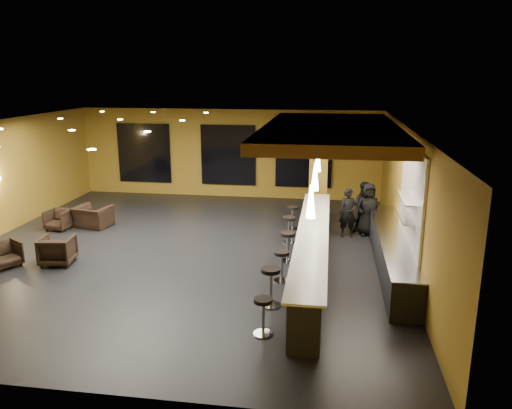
# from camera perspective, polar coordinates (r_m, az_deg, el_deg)

# --- Properties ---
(floor) EXTENTS (12.00, 13.00, 0.10)m
(floor) POSITION_cam_1_polar(r_m,az_deg,el_deg) (14.35, -8.26, -5.42)
(floor) COLOR black
(floor) RESTS_ON ground
(ceiling) EXTENTS (12.00, 13.00, 0.10)m
(ceiling) POSITION_cam_1_polar(r_m,az_deg,el_deg) (13.54, -8.82, 9.02)
(ceiling) COLOR black
(wall_back) EXTENTS (12.00, 0.10, 3.50)m
(wall_back) POSITION_cam_1_polar(r_m,az_deg,el_deg) (20.07, -3.13, 5.85)
(wall_back) COLOR olive
(wall_back) RESTS_ON floor
(wall_front) EXTENTS (12.00, 0.10, 3.50)m
(wall_front) POSITION_cam_1_polar(r_m,az_deg,el_deg) (8.11, -22.11, -9.08)
(wall_front) COLOR olive
(wall_front) RESTS_ON floor
(wall_right) EXTENTS (0.10, 13.00, 3.50)m
(wall_right) POSITION_cam_1_polar(r_m,az_deg,el_deg) (13.41, 17.05, 0.66)
(wall_right) COLOR olive
(wall_right) RESTS_ON floor
(wood_soffit) EXTENTS (3.60, 8.00, 0.28)m
(wood_soffit) POSITION_cam_1_polar(r_m,az_deg,el_deg) (13.96, 8.55, 8.42)
(wood_soffit) COLOR #9E662E
(wood_soffit) RESTS_ON ceiling
(window_left) EXTENTS (2.20, 0.06, 2.40)m
(window_left) POSITION_cam_1_polar(r_m,az_deg,el_deg) (20.96, -12.66, 5.76)
(window_left) COLOR black
(window_left) RESTS_ON wall_back
(window_center) EXTENTS (2.20, 0.06, 2.40)m
(window_center) POSITION_cam_1_polar(r_m,az_deg,el_deg) (19.98, -3.19, 5.66)
(window_center) COLOR black
(window_center) RESTS_ON wall_back
(window_right) EXTENTS (2.20, 0.06, 2.40)m
(window_right) POSITION_cam_1_polar(r_m,az_deg,el_deg) (19.60, 5.47, 5.44)
(window_right) COLOR black
(window_right) RESTS_ON wall_back
(tile_backsplash) EXTENTS (0.06, 3.20, 2.40)m
(tile_backsplash) POSITION_cam_1_polar(r_m,az_deg,el_deg) (12.38, 17.38, 0.68)
(tile_backsplash) COLOR white
(tile_backsplash) RESTS_ON wall_right
(bar_counter) EXTENTS (0.60, 8.00, 1.00)m
(bar_counter) POSITION_cam_1_polar(r_m,az_deg,el_deg) (12.66, 6.43, -5.51)
(bar_counter) COLOR black
(bar_counter) RESTS_ON floor
(bar_top) EXTENTS (0.78, 8.10, 0.05)m
(bar_top) POSITION_cam_1_polar(r_m,az_deg,el_deg) (12.49, 6.50, -3.25)
(bar_top) COLOR white
(bar_top) RESTS_ON bar_counter
(prep_counter) EXTENTS (0.70, 6.00, 0.86)m
(prep_counter) POSITION_cam_1_polar(r_m,az_deg,el_deg) (13.26, 15.21, -5.33)
(prep_counter) COLOR black
(prep_counter) RESTS_ON floor
(prep_top) EXTENTS (0.72, 6.00, 0.03)m
(prep_top) POSITION_cam_1_polar(r_m,az_deg,el_deg) (13.11, 15.35, -3.47)
(prep_top) COLOR silver
(prep_top) RESTS_ON prep_counter
(wall_shelf_lower) EXTENTS (0.30, 1.50, 0.03)m
(wall_shelf_lower) POSITION_cam_1_polar(r_m,az_deg,el_deg) (12.27, 16.73, -1.33)
(wall_shelf_lower) COLOR silver
(wall_shelf_lower) RESTS_ON wall_right
(wall_shelf_upper) EXTENTS (0.30, 1.50, 0.03)m
(wall_shelf_upper) POSITION_cam_1_polar(r_m,az_deg,el_deg) (12.15, 16.88, 0.70)
(wall_shelf_upper) COLOR silver
(wall_shelf_upper) RESTS_ON wall_right
(column) EXTENTS (0.60, 0.60, 3.50)m
(column) POSITION_cam_1_polar(r_m,az_deg,el_deg) (16.77, 7.17, 3.97)
(column) COLOR olive
(column) RESTS_ON floor
(pendant_0) EXTENTS (0.20, 0.20, 0.70)m
(pendant_0) POSITION_cam_1_polar(r_m,az_deg,el_deg) (10.20, 6.30, 0.36)
(pendant_0) COLOR white
(pendant_0) RESTS_ON wood_soffit
(pendant_1) EXTENTS (0.20, 0.20, 0.70)m
(pendant_1) POSITION_cam_1_polar(r_m,az_deg,el_deg) (12.64, 6.76, 3.17)
(pendant_1) COLOR white
(pendant_1) RESTS_ON wood_soffit
(pendant_2) EXTENTS (0.20, 0.20, 0.70)m
(pendant_2) POSITION_cam_1_polar(r_m,az_deg,el_deg) (15.09, 7.08, 5.07)
(pendant_2) COLOR white
(pendant_2) RESTS_ON wood_soffit
(staff_a) EXTENTS (0.60, 0.44, 1.52)m
(staff_a) POSITION_cam_1_polar(r_m,az_deg,el_deg) (15.39, 10.50, -0.95)
(staff_a) COLOR black
(staff_a) RESTS_ON floor
(staff_b) EXTENTS (0.85, 0.69, 1.65)m
(staff_b) POSITION_cam_1_polar(r_m,az_deg,el_deg) (15.79, 12.38, -0.40)
(staff_b) COLOR black
(staff_b) RESTS_ON floor
(staff_c) EXTENTS (0.90, 0.69, 1.64)m
(staff_c) POSITION_cam_1_polar(r_m,az_deg,el_deg) (15.69, 12.68, -0.54)
(staff_c) COLOR black
(staff_c) RESTS_ON floor
(armchair_a) EXTENTS (1.00, 0.99, 0.67)m
(armchair_a) POSITION_cam_1_polar(r_m,az_deg,el_deg) (14.50, -26.85, -5.12)
(armchair_a) COLOR black
(armchair_a) RESTS_ON floor
(armchair_b) EXTENTS (0.92, 0.94, 0.75)m
(armchair_b) POSITION_cam_1_polar(r_m,az_deg,el_deg) (14.13, -21.73, -4.86)
(armchair_b) COLOR black
(armchair_b) RESTS_ON floor
(armchair_c) EXTENTS (0.77, 0.79, 0.65)m
(armchair_c) POSITION_cam_1_polar(r_m,az_deg,el_deg) (17.17, -21.63, -1.62)
(armchair_c) COLOR black
(armchair_c) RESTS_ON floor
(armchair_d) EXTENTS (1.23, 1.12, 0.69)m
(armchair_d) POSITION_cam_1_polar(r_m,az_deg,el_deg) (17.06, -18.12, -1.33)
(armchair_d) COLOR black
(armchair_d) RESTS_ON floor
(bar_stool_0) EXTENTS (0.38, 0.38, 0.75)m
(bar_stool_0) POSITION_cam_1_polar(r_m,az_deg,el_deg) (9.71, 0.82, -12.15)
(bar_stool_0) COLOR silver
(bar_stool_0) RESTS_ON floor
(bar_stool_1) EXTENTS (0.44, 0.44, 0.86)m
(bar_stool_1) POSITION_cam_1_polar(r_m,az_deg,el_deg) (10.79, 1.68, -8.83)
(bar_stool_1) COLOR silver
(bar_stool_1) RESTS_ON floor
(bar_stool_2) EXTENTS (0.39, 0.39, 0.77)m
(bar_stool_2) POSITION_cam_1_polar(r_m,az_deg,el_deg) (12.03, 2.94, -6.60)
(bar_stool_2) COLOR silver
(bar_stool_2) RESTS_ON floor
(bar_stool_3) EXTENTS (0.41, 0.41, 0.82)m
(bar_stool_3) POSITION_cam_1_polar(r_m,az_deg,el_deg) (13.23, 3.66, -4.42)
(bar_stool_3) COLOR silver
(bar_stool_3) RESTS_ON floor
(bar_stool_4) EXTENTS (0.40, 0.40, 0.80)m
(bar_stool_4) POSITION_cam_1_polar(r_m,az_deg,el_deg) (14.70, 3.80, -2.50)
(bar_stool_4) COLOR silver
(bar_stool_4) RESTS_ON floor
(bar_stool_5) EXTENTS (0.39, 0.39, 0.77)m
(bar_stool_5) POSITION_cam_1_polar(r_m,az_deg,el_deg) (15.95, 4.20, -1.17)
(bar_stool_5) COLOR silver
(bar_stool_5) RESTS_ON floor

